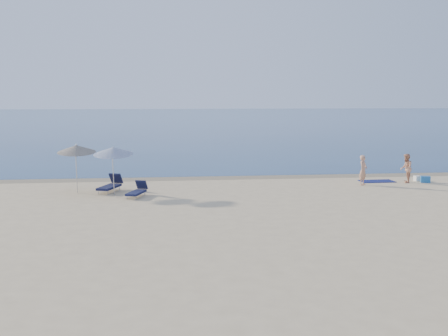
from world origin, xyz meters
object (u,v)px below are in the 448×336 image
object	(u,v)px
person_left	(363,170)
blue_cooler	(425,179)
person_right	(406,168)
umbrella_near	(113,151)

from	to	relation	value
person_left	blue_cooler	world-z (taller)	person_left
person_right	blue_cooler	size ratio (longest dim) A/B	3.23
person_right	umbrella_near	distance (m)	15.37
blue_cooler	umbrella_near	distance (m)	16.48
person_left	blue_cooler	bearing A→B (deg)	-41.03
person_right	blue_cooler	world-z (taller)	person_right
umbrella_near	blue_cooler	bearing A→B (deg)	12.19
person_right	blue_cooler	bearing A→B (deg)	111.21
blue_cooler	person_right	bearing A→B (deg)	-166.02
person_left	umbrella_near	world-z (taller)	umbrella_near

